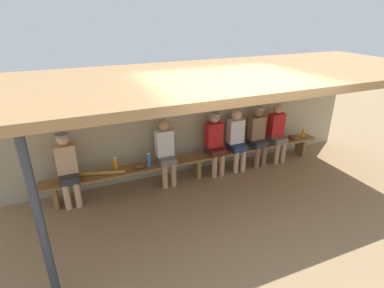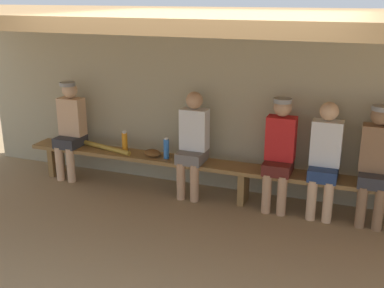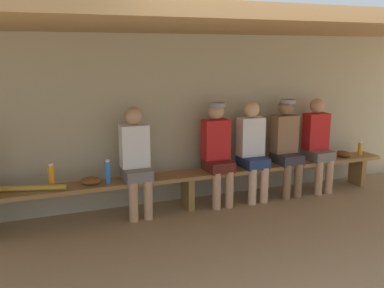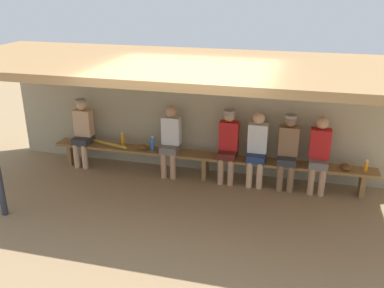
{
  "view_description": "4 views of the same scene",
  "coord_description": "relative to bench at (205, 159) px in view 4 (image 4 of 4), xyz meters",
  "views": [
    {
      "loc": [
        -2.31,
        -3.66,
        3.25
      ],
      "look_at": [
        -0.28,
        1.14,
        0.96
      ],
      "focal_mm": 28.7,
      "sensor_mm": 36.0,
      "label": 1
    },
    {
      "loc": [
        1.3,
        -3.7,
        2.48
      ],
      "look_at": [
        -0.49,
        1.06,
        0.85
      ],
      "focal_mm": 44.18,
      "sensor_mm": 36.0,
      "label": 2
    },
    {
      "loc": [
        -1.92,
        -3.43,
        1.98
      ],
      "look_at": [
        -0.09,
        1.17,
        0.93
      ],
      "focal_mm": 40.73,
      "sensor_mm": 36.0,
      "label": 3
    },
    {
      "loc": [
        1.57,
        -5.45,
        3.46
      ],
      "look_at": [
        -0.21,
        1.39,
        0.72
      ],
      "focal_mm": 39.5,
      "sensor_mm": 36.0,
      "label": 4
    }
  ],
  "objects": [
    {
      "name": "water_bottle_green",
      "position": [
        2.77,
        -0.0,
        0.17
      ],
      "size": [
        0.07,
        0.07,
        0.21
      ],
      "color": "orange",
      "rests_on": "bench"
    },
    {
      "name": "water_bottle_orange",
      "position": [
        -1.65,
        0.03,
        0.21
      ],
      "size": [
        0.07,
        0.07,
        0.28
      ],
      "color": "orange",
      "rests_on": "bench"
    },
    {
      "name": "baseball_bat",
      "position": [
        -1.93,
        -0.0,
        0.11
      ],
      "size": [
        0.87,
        0.29,
        0.07
      ],
      "primitive_type": "cylinder",
      "rotation": [
        0.0,
        1.57,
        -0.26
      ],
      "color": "#B28C33",
      "rests_on": "bench"
    },
    {
      "name": "player_leftmost",
      "position": [
        1.99,
        0.0,
        0.34
      ],
      "size": [
        0.34,
        0.42,
        1.34
      ],
      "color": "slate",
      "rests_on": "ground"
    },
    {
      "name": "player_middle",
      "position": [
        1.47,
        0.0,
        0.36
      ],
      "size": [
        0.34,
        0.42,
        1.34
      ],
      "color": "#333338",
      "rests_on": "ground"
    },
    {
      "name": "water_bottle_clear",
      "position": [
        -1.02,
        -0.03,
        0.21
      ],
      "size": [
        0.07,
        0.07,
        0.28
      ],
      "color": "blue",
      "rests_on": "bench"
    },
    {
      "name": "player_in_red",
      "position": [
        -0.67,
        0.0,
        0.34
      ],
      "size": [
        0.34,
        0.42,
        1.34
      ],
      "color": "slate",
      "rests_on": "ground"
    },
    {
      "name": "back_wall",
      "position": [
        0.0,
        0.45,
        0.71
      ],
      "size": [
        8.0,
        0.2,
        2.2
      ],
      "primitive_type": "cube",
      "color": "tan",
      "rests_on": "ground"
    },
    {
      "name": "baseball_glove_dark_brown",
      "position": [
        -1.22,
        -0.02,
        0.12
      ],
      "size": [
        0.28,
        0.23,
        0.09
      ],
      "primitive_type": "ellipsoid",
      "rotation": [
        0.0,
        0.0,
        6.0
      ],
      "color": "brown",
      "rests_on": "bench"
    },
    {
      "name": "dugout_roof",
      "position": [
        0.0,
        -0.85,
        1.87
      ],
      "size": [
        8.0,
        2.8,
        0.12
      ],
      "primitive_type": "cube",
      "color": "#9E7547",
      "rests_on": "back_wall"
    },
    {
      "name": "baseball_glove_worn",
      "position": [
        2.45,
        -0.01,
        0.12
      ],
      "size": [
        0.2,
        0.26,
        0.09
      ],
      "primitive_type": "ellipsoid",
      "rotation": [
        0.0,
        0.0,
        4.85
      ],
      "color": "brown",
      "rests_on": "bench"
    },
    {
      "name": "player_in_white",
      "position": [
        0.42,
        0.0,
        0.36
      ],
      "size": [
        0.34,
        0.42,
        1.34
      ],
      "color": "#591E19",
      "rests_on": "ground"
    },
    {
      "name": "bench",
      "position": [
        0.0,
        0.0,
        0.0
      ],
      "size": [
        6.0,
        0.36,
        0.46
      ],
      "color": "olive",
      "rests_on": "ground"
    },
    {
      "name": "player_shirtless_tan",
      "position": [
        -2.47,
        0.0,
        0.36
      ],
      "size": [
        0.34,
        0.42,
        1.34
      ],
      "color": "#333338",
      "rests_on": "ground"
    },
    {
      "name": "player_with_sunglasses",
      "position": [
        0.93,
        0.0,
        0.34
      ],
      "size": [
        0.34,
        0.42,
        1.34
      ],
      "color": "navy",
      "rests_on": "ground"
    },
    {
      "name": "ground_plane",
      "position": [
        0.0,
        -1.55,
        -0.39
      ],
      "size": [
        24.0,
        24.0,
        0.0
      ],
      "primitive_type": "plane",
      "color": "#937754"
    }
  ]
}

